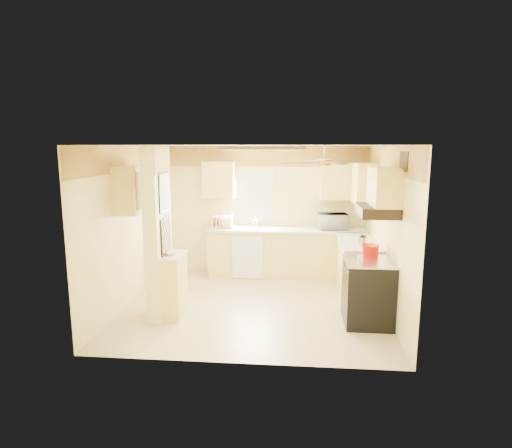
# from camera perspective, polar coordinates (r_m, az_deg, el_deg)

# --- Properties ---
(floor) EXTENTS (4.00, 4.00, 0.00)m
(floor) POSITION_cam_1_polar(r_m,az_deg,el_deg) (6.95, -0.23, -10.66)
(floor) COLOR #CFB98F
(floor) RESTS_ON ground
(ceiling) EXTENTS (4.00, 4.00, 0.00)m
(ceiling) POSITION_cam_1_polar(r_m,az_deg,el_deg) (6.49, -0.25, 10.42)
(ceiling) COLOR white
(ceiling) RESTS_ON wall_back
(wall_back) EXTENTS (4.00, 0.00, 4.00)m
(wall_back) POSITION_cam_1_polar(r_m,az_deg,el_deg) (8.47, 0.98, 1.90)
(wall_back) COLOR #F9E998
(wall_back) RESTS_ON floor
(wall_front) EXTENTS (4.00, 0.00, 4.00)m
(wall_front) POSITION_cam_1_polar(r_m,az_deg,el_deg) (4.77, -2.42, -4.73)
(wall_front) COLOR #F9E998
(wall_front) RESTS_ON floor
(wall_left) EXTENTS (0.00, 3.80, 3.80)m
(wall_left) POSITION_cam_1_polar(r_m,az_deg,el_deg) (7.08, -16.57, -0.19)
(wall_left) COLOR #F9E998
(wall_left) RESTS_ON floor
(wall_right) EXTENTS (0.00, 3.80, 3.80)m
(wall_right) POSITION_cam_1_polar(r_m,az_deg,el_deg) (6.72, 16.99, -0.75)
(wall_right) COLOR #F9E998
(wall_right) RESTS_ON floor
(wallpaper_border) EXTENTS (4.00, 0.02, 0.40)m
(wallpaper_border) POSITION_cam_1_polar(r_m,az_deg,el_deg) (8.37, 0.99, 9.01)
(wallpaper_border) COLOR yellow
(wallpaper_border) RESTS_ON wall_back
(partition_column) EXTENTS (0.20, 0.70, 2.50)m
(partition_column) POSITION_cam_1_polar(r_m,az_deg,el_deg) (6.35, -12.94, -1.19)
(partition_column) COLOR #F9E998
(partition_column) RESTS_ON floor
(partition_ledge) EXTENTS (0.25, 0.55, 0.90)m
(partition_ledge) POSITION_cam_1_polar(r_m,az_deg,el_deg) (6.49, -10.79, -8.17)
(partition_ledge) COLOR #FFDD70
(partition_ledge) RESTS_ON floor
(ledge_top) EXTENTS (0.28, 0.58, 0.04)m
(ledge_top) POSITION_cam_1_polar(r_m,az_deg,el_deg) (6.36, -10.93, -4.15)
(ledge_top) COLOR white
(ledge_top) RESTS_ON partition_ledge
(lower_cabinets_back) EXTENTS (3.00, 0.60, 0.90)m
(lower_cabinets_back) POSITION_cam_1_polar(r_m,az_deg,el_deg) (8.31, 4.25, -3.91)
(lower_cabinets_back) COLOR #FFDD70
(lower_cabinets_back) RESTS_ON floor
(lower_cabinets_right) EXTENTS (0.60, 1.40, 0.90)m
(lower_cabinets_right) POSITION_cam_1_polar(r_m,az_deg,el_deg) (7.43, 13.46, -5.90)
(lower_cabinets_right) COLOR #FFDD70
(lower_cabinets_right) RESTS_ON floor
(countertop_back) EXTENTS (3.04, 0.64, 0.04)m
(countertop_back) POSITION_cam_1_polar(r_m,az_deg,el_deg) (8.20, 4.30, -0.74)
(countertop_back) COLOR white
(countertop_back) RESTS_ON lower_cabinets_back
(countertop_right) EXTENTS (0.64, 1.44, 0.04)m
(countertop_right) POSITION_cam_1_polar(r_m,az_deg,el_deg) (7.31, 13.53, -2.36)
(countertop_right) COLOR white
(countertop_right) RESTS_ON lower_cabinets_right
(dishwasher_panel) EXTENTS (0.58, 0.02, 0.80)m
(dishwasher_panel) POSITION_cam_1_polar(r_m,az_deg,el_deg) (8.06, -1.14, -4.48)
(dishwasher_panel) COLOR white
(dishwasher_panel) RESTS_ON lower_cabinets_back
(window) EXTENTS (0.92, 0.02, 1.02)m
(window) POSITION_cam_1_polar(r_m,az_deg,el_deg) (8.45, -0.72, 3.92)
(window) COLOR white
(window) RESTS_ON wall_back
(upper_cab_back_left) EXTENTS (0.60, 0.35, 0.70)m
(upper_cab_back_left) POSITION_cam_1_polar(r_m,az_deg,el_deg) (8.34, -4.96, 5.88)
(upper_cab_back_left) COLOR #FFDD70
(upper_cab_back_left) RESTS_ON wall_back
(upper_cab_back_right) EXTENTS (0.90, 0.35, 0.70)m
(upper_cab_back_right) POSITION_cam_1_polar(r_m,az_deg,el_deg) (8.26, 11.73, 5.66)
(upper_cab_back_right) COLOR #FFDD70
(upper_cab_back_right) RESTS_ON wall_back
(upper_cab_right) EXTENTS (0.35, 1.00, 0.70)m
(upper_cab_right) POSITION_cam_1_polar(r_m,az_deg,el_deg) (7.83, 14.13, 5.32)
(upper_cab_right) COLOR #FFDD70
(upper_cab_right) RESTS_ON wall_right
(upper_cab_left_wall) EXTENTS (0.35, 0.75, 0.70)m
(upper_cab_left_wall) POSITION_cam_1_polar(r_m,az_deg,el_deg) (6.70, -16.23, 4.45)
(upper_cab_left_wall) COLOR #FFDD70
(upper_cab_left_wall) RESTS_ON wall_left
(upper_cab_over_stove) EXTENTS (0.35, 0.76, 0.52)m
(upper_cab_over_stove) POSITION_cam_1_polar(r_m,az_deg,el_deg) (6.06, 16.75, 4.79)
(upper_cab_over_stove) COLOR #FFDD70
(upper_cab_over_stove) RESTS_ON wall_right
(stove) EXTENTS (0.68, 0.77, 0.92)m
(stove) POSITION_cam_1_polar(r_m,az_deg,el_deg) (6.34, 14.66, -8.69)
(stove) COLOR black
(stove) RESTS_ON floor
(range_hood) EXTENTS (0.50, 0.76, 0.14)m
(range_hood) POSITION_cam_1_polar(r_m,az_deg,el_deg) (6.08, 15.80, 1.72)
(range_hood) COLOR black
(range_hood) RESTS_ON upper_cab_over_stove
(poster_menu) EXTENTS (0.02, 0.42, 0.57)m
(poster_menu) POSITION_cam_1_polar(r_m,az_deg,el_deg) (6.23, -12.18, 4.21)
(poster_menu) COLOR black
(poster_menu) RESTS_ON partition_column
(poster_nashville) EXTENTS (0.02, 0.42, 0.57)m
(poster_nashville) POSITION_cam_1_polar(r_m,az_deg,el_deg) (6.33, -11.96, -1.65)
(poster_nashville) COLOR black
(poster_nashville) RESTS_ON partition_column
(ceiling_light_panel) EXTENTS (1.35, 0.95, 0.06)m
(ceiling_light_panel) POSITION_cam_1_polar(r_m,az_deg,el_deg) (6.98, 0.98, 10.04)
(ceiling_light_panel) COLOR brown
(ceiling_light_panel) RESTS_ON ceiling
(ceiling_fan) EXTENTS (1.15, 1.15, 0.26)m
(ceiling_fan) POSITION_cam_1_polar(r_m,az_deg,el_deg) (5.78, 9.10, 8.19)
(ceiling_fan) COLOR gold
(ceiling_fan) RESTS_ON ceiling
(vent_grate) EXTENTS (0.02, 0.40, 0.25)m
(vent_grate) POSITION_cam_1_polar(r_m,az_deg,el_deg) (5.73, 19.15, 7.88)
(vent_grate) COLOR black
(vent_grate) RESTS_ON wall_right
(microwave) EXTENTS (0.58, 0.44, 0.29)m
(microwave) POSITION_cam_1_polar(r_m,az_deg,el_deg) (8.24, 10.22, 0.35)
(microwave) COLOR white
(microwave) RESTS_ON countertop_back
(bowl) EXTENTS (0.25, 0.25, 0.05)m
(bowl) POSITION_cam_1_polar(r_m,az_deg,el_deg) (6.33, -11.31, -3.81)
(bowl) COLOR white
(bowl) RESTS_ON ledge_top
(dutch_oven) EXTENTS (0.25, 0.25, 0.17)m
(dutch_oven) POSITION_cam_1_polar(r_m,az_deg,el_deg) (6.42, 14.99, -3.44)
(dutch_oven) COLOR #B60A03
(dutch_oven) RESTS_ON stove
(kettle) EXTENTS (0.13, 0.13, 0.20)m
(kettle) POSITION_cam_1_polar(r_m,az_deg,el_deg) (6.79, 14.04, -2.36)
(kettle) COLOR silver
(kettle) RESTS_ON countertop_right
(dish_rack) EXTENTS (0.40, 0.30, 0.23)m
(dish_rack) POSITION_cam_1_polar(r_m,az_deg,el_deg) (8.28, -4.50, 0.07)
(dish_rack) COLOR #DDB37F
(dish_rack) RESTS_ON countertop_back
(utensil_crock) EXTENTS (0.10, 0.10, 0.20)m
(utensil_crock) POSITION_cam_1_polar(r_m,az_deg,el_deg) (8.38, -0.08, 0.12)
(utensil_crock) COLOR white
(utensil_crock) RESTS_ON countertop_back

